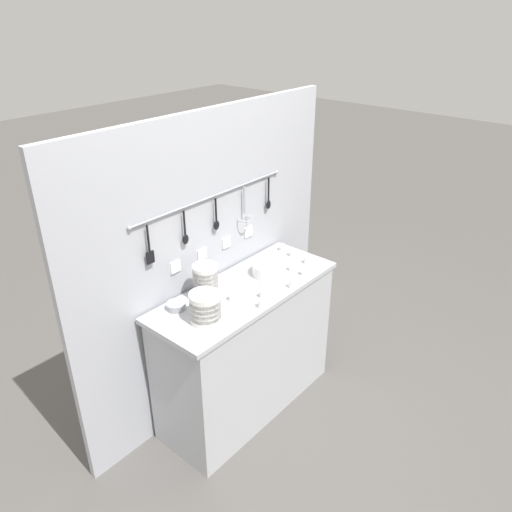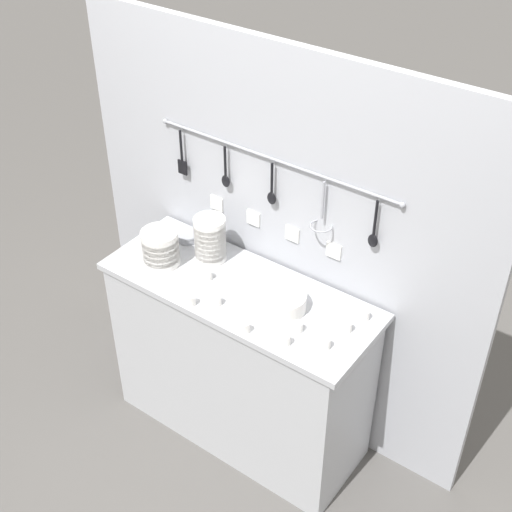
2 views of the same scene
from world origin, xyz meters
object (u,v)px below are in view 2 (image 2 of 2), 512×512
Objects in this scene: bowl_stack_tall_left at (160,248)px; cup_mid_row at (208,275)px; cup_back_left at (217,300)px; cup_beside_plates at (246,327)px; cup_front_right at (191,300)px; steel_mixing_bowl at (188,236)px; cup_by_caddy at (286,340)px; plate_stack at (281,301)px; cup_edge_near at (298,327)px; bowl_stack_nested_right at (210,239)px; cup_front_left at (365,315)px; cup_centre at (326,343)px; cup_back_right at (348,327)px.

bowl_stack_tall_left is 0.26m from cup_mid_row.
cup_mid_row is at bearing 141.21° from cup_back_left.
cup_beside_plates and cup_front_right have the same top height.
steel_mixing_bowl is 2.37× the size of cup_by_caddy.
cup_back_left is (-0.23, -0.14, -0.02)m from plate_stack.
steel_mixing_bowl is at bearing 96.09° from bowl_stack_tall_left.
cup_mid_row is at bearing 106.27° from cup_front_right.
cup_back_left is at bearing 35.99° from cup_front_right.
cup_edge_near is (0.14, -0.07, -0.02)m from plate_stack.
cup_edge_near is 1.00× the size of cup_mid_row.
cup_front_right is at bearing -65.63° from bowl_stack_nested_right.
plate_stack is at bearing 129.87° from cup_by_caddy.
steel_mixing_bowl is 0.96m from cup_front_left.
bowl_stack_tall_left is 0.40m from cup_back_left.
plate_stack is 0.29m from cup_centre.
bowl_stack_nested_right is 4.65× the size of cup_edge_near.
cup_front_left is at bearing 77.64° from cup_back_right.
cup_mid_row is at bearing 174.55° from cup_edge_near.
bowl_stack_nested_right reaches higher than cup_by_caddy.
cup_mid_row is (-0.05, 0.18, 0.00)m from cup_front_right.
cup_centre is at bearing 28.92° from cup_by_caddy.
cup_beside_plates is at bearing -30.48° from steel_mixing_bowl.
cup_edge_near is at bearing 36.86° from cup_beside_plates.
bowl_stack_tall_left is 0.34m from cup_front_right.
cup_back_right and cup_front_left have the same top height.
cup_centre is 0.61m from cup_front_right.
cup_centre is (0.31, 0.11, 0.00)m from cup_beside_plates.
bowl_stack_nested_right is at bearing 155.96° from cup_by_caddy.
steel_mixing_bowl is at bearing 149.52° from cup_beside_plates.
cup_centre is at bearing -14.93° from steel_mixing_bowl.
steel_mixing_bowl is 0.48m from cup_front_right.
bowl_stack_tall_left is 3.64× the size of cup_beside_plates.
plate_stack reaches higher than cup_by_caddy.
cup_by_caddy and cup_back_left have the same top height.
cup_back_left is at bearing 161.97° from cup_beside_plates.
plate_stack is (0.46, -0.10, -0.07)m from bowl_stack_nested_right.
cup_by_caddy is at bearing 11.49° from cup_beside_plates.
cup_front_right is at bearing -158.34° from cup_back_right.
bowl_stack_tall_left is 0.23m from bowl_stack_nested_right.
cup_beside_plates is 0.41m from cup_back_right.
cup_centre is 1.00× the size of cup_front_left.
cup_mid_row is (-0.37, -0.02, -0.02)m from plate_stack.
cup_beside_plates and cup_by_caddy have the same top height.
cup_centre is (0.92, -0.25, 0.01)m from steel_mixing_bowl.
cup_back_left is at bearing -38.79° from cup_mid_row.
bowl_stack_nested_right is 4.65× the size of cup_front_right.
cup_edge_near is 1.00× the size of cup_back_right.
plate_stack is 4.48× the size of cup_centre.
cup_back_left is (0.41, -0.29, 0.01)m from steel_mixing_bowl.
cup_centre is at bearing 10.59° from cup_front_right.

